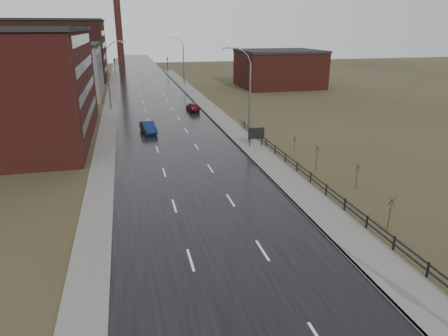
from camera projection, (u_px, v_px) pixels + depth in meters
road at (159, 110)px, 68.70m from camera, size 14.00×300.00×0.06m
sidewalk_right at (250, 145)px, 47.71m from camera, size 3.20×180.00×0.18m
curb_right at (238, 146)px, 47.37m from camera, size 0.16×180.00×0.18m
sidewalk_left at (110, 112)px, 66.85m from camera, size 2.40×260.00×0.12m
warehouse_mid at (59, 71)px, 79.42m from camera, size 16.32×20.40×10.50m
warehouse_far at (53, 50)px, 104.95m from camera, size 26.52×24.48×15.50m
building_right at (279, 68)px, 94.24m from camera, size 18.36×16.32×8.50m
smokestack at (118, 21)px, 144.66m from camera, size 2.70×2.70×30.70m
streetlight_right_mid at (247, 96)px, 46.69m from camera, size 3.36×0.28×11.35m
streetlight_left at (110, 75)px, 66.88m from camera, size 3.36×0.28×11.35m
streetlight_right_far at (182, 61)px, 96.16m from camera, size 3.36×0.28×11.35m
guardrail at (330, 192)px, 32.60m from camera, size 0.10×53.05×1.10m
shrub_c at (390, 212)px, 27.60m from camera, size 0.59×0.62×2.49m
shrub_d at (357, 175)px, 34.66m from camera, size 0.56×0.59×2.35m
shrub_e at (317, 157)px, 39.28m from camera, size 0.61×0.65×2.60m
shrub_f at (294, 143)px, 45.56m from camera, size 0.42×0.44×1.72m
billboard at (256, 134)px, 46.56m from camera, size 1.95×0.17×2.40m
traffic_light_left at (114, 58)px, 120.35m from camera, size 0.58×2.73×5.30m
traffic_light_right at (167, 58)px, 123.94m from camera, size 0.58×2.73×5.30m
car_near at (148, 128)px, 53.26m from camera, size 2.18×4.72×1.50m
car_far at (193, 107)px, 67.38m from camera, size 1.97×4.29×1.43m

